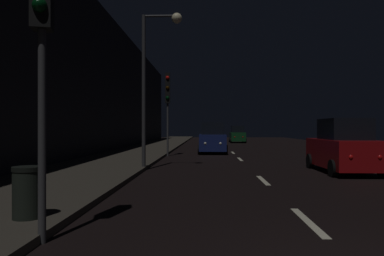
{
  "coord_description": "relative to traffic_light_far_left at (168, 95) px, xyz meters",
  "views": [
    {
      "loc": [
        -1.93,
        -4.01,
        1.78
      ],
      "look_at": [
        -2.66,
        15.29,
        1.78
      ],
      "focal_mm": 34.34,
      "sensor_mm": 36.0,
      "label": 1
    }
  ],
  "objects": [
    {
      "name": "car_approaching_headlights",
      "position": [
        2.86,
        2.97,
        -2.85
      ],
      "size": [
        1.99,
        4.3,
        2.17
      ],
      "rotation": [
        0.0,
        0.0,
        -1.57
      ],
      "color": "#141E51",
      "rests_on": "ground"
    },
    {
      "name": "sidewalk_left",
      "position": [
        -2.3,
        5.46,
        -3.77
      ],
      "size": [
        4.4,
        84.0,
        0.15
      ],
      "primitive_type": "cube",
      "color": "#38332B",
      "rests_on": "ground"
    },
    {
      "name": "car_parked_right_near",
      "position": [
        7.9,
        -8.19,
        -2.86
      ],
      "size": [
        1.97,
        4.27,
        2.15
      ],
      "rotation": [
        0.0,
        0.0,
        1.57
      ],
      "color": "maroon",
      "rests_on": "ground"
    },
    {
      "name": "ground",
      "position": [
        4.35,
        5.46,
        -3.86
      ],
      "size": [
        25.7,
        84.0,
        0.02
      ],
      "primitive_type": "cube",
      "color": "black"
    },
    {
      "name": "streetlamp_overhead",
      "position": [
        0.28,
        -7.7,
        0.59
      ],
      "size": [
        1.7,
        0.44,
        6.61
      ],
      "color": "#2D2D30",
      "rests_on": "ground"
    },
    {
      "name": "car_distant_taillights",
      "position": [
        6.23,
        21.69,
        -2.91
      ],
      "size": [
        1.87,
        4.06,
        2.04
      ],
      "rotation": [
        0.0,
        0.0,
        1.57
      ],
      "color": "#0F3819",
      "rests_on": "ground"
    },
    {
      "name": "traffic_light_far_left",
      "position": [
        0.0,
        0.0,
        0.0
      ],
      "size": [
        0.33,
        0.47,
        5.25
      ],
      "rotation": [
        0.0,
        0.0,
        -1.51
      ],
      "color": "#38383A",
      "rests_on": "ground"
    },
    {
      "name": "building_facade_left",
      "position": [
        -4.9,
        1.96,
        1.13
      ],
      "size": [
        0.8,
        63.0,
        9.95
      ],
      "primitive_type": "cube",
      "color": "black",
      "rests_on": "ground"
    },
    {
      "name": "lane_centerline",
      "position": [
        4.35,
        -6.36,
        -3.84
      ],
      "size": [
        0.16,
        21.57,
        0.01
      ],
      "color": "beige",
      "rests_on": "ground"
    },
    {
      "name": "trash_bin_curbside",
      "position": [
        -0.8,
        -16.55,
        -3.23
      ],
      "size": [
        0.55,
        0.55,
        0.93
      ],
      "color": "black",
      "rests_on": "sidewalk_left"
    }
  ]
}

